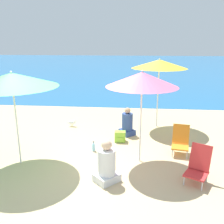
% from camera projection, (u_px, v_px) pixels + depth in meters
% --- Properties ---
extents(ground_plane, '(60.00, 60.00, 0.00)m').
position_uv_depth(ground_plane, '(65.00, 164.00, 5.90)').
color(ground_plane, '#C6B284').
extents(sea_water, '(60.00, 40.00, 0.01)m').
position_uv_depth(sea_water, '(123.00, 65.00, 30.10)').
color(sea_water, '#23669E').
rests_on(sea_water, ground).
extents(beach_umbrella_pink, '(1.64, 1.64, 2.20)m').
position_uv_depth(beach_umbrella_pink, '(142.00, 79.00, 5.55)').
color(beach_umbrella_pink, white).
rests_on(beach_umbrella_pink, ground).
extents(beach_umbrella_green, '(2.02, 2.02, 2.19)m').
position_uv_depth(beach_umbrella_green, '(12.00, 80.00, 5.44)').
color(beach_umbrella_green, white).
rests_on(beach_umbrella_green, ground).
extents(beach_umbrella_yellow, '(1.79, 1.79, 2.28)m').
position_uv_depth(beach_umbrella_yellow, '(159.00, 64.00, 7.97)').
color(beach_umbrella_yellow, white).
rests_on(beach_umbrella_yellow, ground).
extents(beach_chair_orange, '(0.51, 0.62, 0.73)m').
position_uv_depth(beach_chair_orange, '(181.00, 140.00, 6.42)').
color(beach_chair_orange, silver).
rests_on(beach_chair_orange, ground).
extents(beach_chair_red, '(0.62, 0.67, 0.77)m').
position_uv_depth(beach_chair_red, '(198.00, 165.00, 5.11)').
color(beach_chair_red, silver).
rests_on(beach_chair_red, ground).
extents(person_seated_near, '(0.56, 0.57, 0.87)m').
position_uv_depth(person_seated_near, '(127.00, 124.00, 7.70)').
color(person_seated_near, '#334C8C').
rests_on(person_seated_near, ground).
extents(person_seated_far, '(0.62, 0.62, 0.92)m').
position_uv_depth(person_seated_far, '(107.00, 165.00, 5.10)').
color(person_seated_far, silver).
rests_on(person_seated_far, ground).
extents(backpack_lime, '(0.30, 0.24, 0.31)m').
position_uv_depth(backpack_lime, '(120.00, 137.00, 7.20)').
color(backpack_lime, '#8ECC3D').
rests_on(backpack_lime, ground).
extents(water_bottle, '(0.08, 0.08, 0.27)m').
position_uv_depth(water_bottle, '(94.00, 147.00, 6.60)').
color(water_bottle, '#8CCCEA').
rests_on(water_bottle, ground).
extents(seagull, '(0.27, 0.11, 0.23)m').
position_uv_depth(seagull, '(72.00, 122.00, 8.49)').
color(seagull, gold).
rests_on(seagull, ground).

